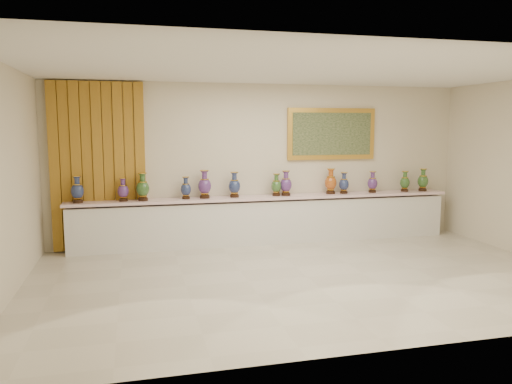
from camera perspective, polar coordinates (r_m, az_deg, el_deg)
ground at (r=7.48m, az=5.86°, el=-9.64°), size 8.00×8.00×0.00m
room at (r=9.19m, az=-13.19°, el=3.48°), size 8.00×8.00×8.00m
counter at (r=9.48m, az=1.25°, el=-3.24°), size 7.28×0.48×0.90m
vase_0 at (r=9.06m, az=-19.73°, el=0.14°), size 0.22×0.22×0.47m
vase_1 at (r=9.03m, az=-14.94°, el=0.14°), size 0.22×0.22×0.41m
vase_2 at (r=9.01m, az=-12.81°, el=0.42°), size 0.29×0.29×0.49m
vase_3 at (r=9.08m, az=-8.02°, el=0.34°), size 0.22×0.22×0.40m
vase_4 at (r=9.14m, az=-5.89°, el=0.73°), size 0.26×0.26×0.51m
vase_5 at (r=9.22m, az=-2.48°, el=0.70°), size 0.24×0.24×0.47m
vase_6 at (r=9.42m, az=2.34°, el=0.70°), size 0.25×0.25×0.42m
vase_7 at (r=9.45m, az=3.44°, el=0.87°), size 0.25×0.25×0.48m
vase_8 at (r=9.80m, az=8.54°, el=1.09°), size 0.26×0.26×0.50m
vase_9 at (r=9.88m, az=10.02°, el=0.90°), size 0.21×0.21×0.42m
vase_10 at (r=10.16m, az=13.17°, el=1.01°), size 0.24×0.24×0.42m
vase_11 at (r=10.48m, az=16.64°, el=1.06°), size 0.21×0.21×0.41m
vase_12 at (r=10.69m, az=18.54°, el=1.21°), size 0.27×0.27×0.46m
label_card at (r=8.98m, az=-8.52°, el=-0.90°), size 0.10×0.06×0.00m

